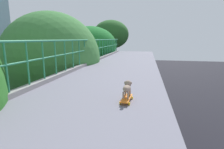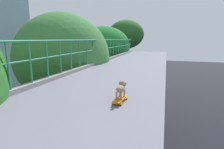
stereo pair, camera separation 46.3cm
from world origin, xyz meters
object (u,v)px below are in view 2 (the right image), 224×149
object	(u,v)px
car_green_sixth	(52,105)
toy_skateboard	(120,99)
car_red_taxi_seventh	(96,99)
car_silver_fifth	(62,129)
city_bus	(98,71)
small_dog	(121,88)

from	to	relation	value
car_green_sixth	toy_skateboard	bearing A→B (deg)	-48.17
car_green_sixth	car_red_taxi_seventh	xyz separation A→B (m)	(3.58, 2.93, 0.03)
car_silver_fifth	city_bus	world-z (taller)	city_bus
car_silver_fifth	toy_skateboard	bearing A→B (deg)	-48.65
car_red_taxi_seventh	toy_skateboard	size ratio (longest dim) A/B	7.48
car_silver_fifth	city_bus	size ratio (longest dim) A/B	0.39
car_silver_fifth	car_red_taxi_seventh	xyz separation A→B (m)	(-0.05, 6.87, -0.01)
city_bus	car_red_taxi_seventh	bearing A→B (deg)	-69.53
car_green_sixth	car_silver_fifth	bearing A→B (deg)	-47.31
car_red_taxi_seventh	small_dog	size ratio (longest dim) A/B	10.00
car_silver_fifth	city_bus	bearing A→B (deg)	102.79
car_red_taxi_seventh	city_bus	size ratio (longest dim) A/B	0.36
car_green_sixth	car_red_taxi_seventh	bearing A→B (deg)	39.34
car_silver_fifth	car_green_sixth	xyz separation A→B (m)	(-3.63, 3.94, -0.04)
toy_skateboard	city_bus	bearing A→B (deg)	112.75
car_silver_fifth	car_red_taxi_seventh	world-z (taller)	car_red_taxi_seventh
car_red_taxi_seventh	small_dog	distance (m)	16.38
car_green_sixth	small_dog	xyz separation A→B (m)	(9.95, -11.05, 5.70)
city_bus	small_dog	distance (m)	26.72
car_green_sixth	toy_skateboard	world-z (taller)	toy_skateboard
city_bus	small_dog	bearing A→B (deg)	-67.19
toy_skateboard	small_dog	xyz separation A→B (m)	(0.00, 0.07, 0.21)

